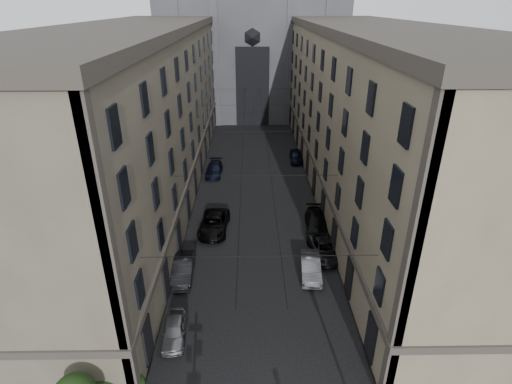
{
  "coord_description": "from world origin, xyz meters",
  "views": [
    {
      "loc": [
        -0.52,
        -9.44,
        20.91
      ],
      "look_at": [
        -0.16,
        13.57,
        9.97
      ],
      "focal_mm": 28.0,
      "sensor_mm": 36.0,
      "label": 1
    }
  ],
  "objects_px": {
    "car_right_midfar": "(317,222)",
    "car_left_midnear": "(183,269)",
    "car_left_midfar": "(214,224)",
    "car_right_near": "(310,267)",
    "car_left_near": "(174,330)",
    "car_right_midnear": "(325,249)",
    "car_right_far": "(296,156)",
    "car_left_far": "(214,169)",
    "gothic_tower": "(252,20)"
  },
  "relations": [
    {
      "from": "car_right_midfar",
      "to": "car_left_midnear",
      "type": "bearing_deg",
      "value": -144.21
    },
    {
      "from": "car_left_midfar",
      "to": "car_right_near",
      "type": "relative_size",
      "value": 1.28
    },
    {
      "from": "car_left_near",
      "to": "car_right_midnear",
      "type": "xyz_separation_m",
      "value": [
        12.0,
        9.76,
        0.03
      ]
    },
    {
      "from": "car_left_midnear",
      "to": "car_right_far",
      "type": "height_order",
      "value": "car_right_far"
    },
    {
      "from": "car_right_near",
      "to": "car_right_midfar",
      "type": "distance_m",
      "value": 7.69
    },
    {
      "from": "car_left_far",
      "to": "car_right_far",
      "type": "relative_size",
      "value": 1.1
    },
    {
      "from": "car_left_far",
      "to": "car_right_near",
      "type": "xyz_separation_m",
      "value": [
        9.84,
        -21.96,
        0.02
      ]
    },
    {
      "from": "gothic_tower",
      "to": "car_right_midfar",
      "type": "xyz_separation_m",
      "value": [
        6.2,
        -49.37,
        -16.99
      ]
    },
    {
      "from": "gothic_tower",
      "to": "car_left_midnear",
      "type": "xyz_separation_m",
      "value": [
        -6.2,
        -56.99,
        -17.01
      ]
    },
    {
      "from": "car_left_midnear",
      "to": "car_left_far",
      "type": "xyz_separation_m",
      "value": [
        0.85,
        22.09,
        -0.05
      ]
    },
    {
      "from": "car_left_near",
      "to": "car_right_far",
      "type": "bearing_deg",
      "value": 66.53
    },
    {
      "from": "car_left_midnear",
      "to": "car_left_far",
      "type": "height_order",
      "value": "car_left_midnear"
    },
    {
      "from": "car_left_midnear",
      "to": "car_right_midfar",
      "type": "bearing_deg",
      "value": 29.49
    },
    {
      "from": "gothic_tower",
      "to": "car_left_midfar",
      "type": "relative_size",
      "value": 9.85
    },
    {
      "from": "car_left_near",
      "to": "car_left_far",
      "type": "distance_m",
      "value": 28.86
    },
    {
      "from": "car_left_midfar",
      "to": "car_right_midnear",
      "type": "xyz_separation_m",
      "value": [
        10.4,
        -4.47,
        -0.12
      ]
    },
    {
      "from": "gothic_tower",
      "to": "car_left_midnear",
      "type": "height_order",
      "value": "gothic_tower"
    },
    {
      "from": "car_left_far",
      "to": "car_right_far",
      "type": "distance_m",
      "value": 12.52
    },
    {
      "from": "car_left_midnear",
      "to": "car_right_midfar",
      "type": "relative_size",
      "value": 0.86
    },
    {
      "from": "car_left_midfar",
      "to": "car_left_far",
      "type": "height_order",
      "value": "car_left_midfar"
    },
    {
      "from": "gothic_tower",
      "to": "car_left_near",
      "type": "xyz_separation_m",
      "value": [
        -5.8,
        -63.76,
        -17.14
      ]
    },
    {
      "from": "gothic_tower",
      "to": "car_right_far",
      "type": "height_order",
      "value": "gothic_tower"
    },
    {
      "from": "car_right_near",
      "to": "car_right_midfar",
      "type": "relative_size",
      "value": 0.83
    },
    {
      "from": "car_left_midfar",
      "to": "car_right_near",
      "type": "height_order",
      "value": "car_left_midfar"
    },
    {
      "from": "car_right_near",
      "to": "car_right_midnear",
      "type": "height_order",
      "value": "car_right_near"
    },
    {
      "from": "car_right_near",
      "to": "car_right_midfar",
      "type": "xyz_separation_m",
      "value": [
        1.71,
        7.49,
        0.05
      ]
    },
    {
      "from": "car_right_near",
      "to": "car_left_midnear",
      "type": "bearing_deg",
      "value": -176.07
    },
    {
      "from": "car_left_near",
      "to": "car_right_midnear",
      "type": "bearing_deg",
      "value": 35.27
    },
    {
      "from": "gothic_tower",
      "to": "car_left_far",
      "type": "relative_size",
      "value": 11.39
    },
    {
      "from": "gothic_tower",
      "to": "car_left_far",
      "type": "xyz_separation_m",
      "value": [
        -5.35,
        -34.9,
        -17.06
      ]
    },
    {
      "from": "gothic_tower",
      "to": "car_left_midnear",
      "type": "bearing_deg",
      "value": -96.21
    },
    {
      "from": "car_left_midnear",
      "to": "car_left_far",
      "type": "bearing_deg",
      "value": 85.69
    },
    {
      "from": "car_left_far",
      "to": "car_right_far",
      "type": "xyz_separation_m",
      "value": [
        11.55,
        4.85,
        0.05
      ]
    },
    {
      "from": "car_right_far",
      "to": "car_left_midnear",
      "type": "bearing_deg",
      "value": -112.95
    },
    {
      "from": "car_right_near",
      "to": "car_right_midnear",
      "type": "relative_size",
      "value": 0.92
    },
    {
      "from": "car_left_midfar",
      "to": "car_right_midnear",
      "type": "relative_size",
      "value": 1.18
    },
    {
      "from": "gothic_tower",
      "to": "car_left_near",
      "type": "relative_size",
      "value": 14.94
    },
    {
      "from": "car_left_midnear",
      "to": "car_right_midfar",
      "type": "distance_m",
      "value": 14.56
    },
    {
      "from": "gothic_tower",
      "to": "car_left_near",
      "type": "distance_m",
      "value": 66.27
    },
    {
      "from": "gothic_tower",
      "to": "car_left_far",
      "type": "distance_m",
      "value": 39.21
    },
    {
      "from": "car_right_midnear",
      "to": "gothic_tower",
      "type": "bearing_deg",
      "value": 89.64
    },
    {
      "from": "car_left_near",
      "to": "car_right_near",
      "type": "distance_m",
      "value": 12.39
    },
    {
      "from": "car_left_midfar",
      "to": "car_left_far",
      "type": "distance_m",
      "value": 14.66
    },
    {
      "from": "car_left_near",
      "to": "car_right_midnear",
      "type": "distance_m",
      "value": 15.47
    },
    {
      "from": "car_left_midfar",
      "to": "car_right_midfar",
      "type": "relative_size",
      "value": 1.06
    },
    {
      "from": "car_left_midnear",
      "to": "car_left_midfar",
      "type": "bearing_deg",
      "value": 72.92
    },
    {
      "from": "car_left_midnear",
      "to": "car_right_near",
      "type": "height_order",
      "value": "car_left_midnear"
    },
    {
      "from": "car_right_far",
      "to": "car_left_midfar",
      "type": "bearing_deg",
      "value": -116.35
    },
    {
      "from": "car_right_far",
      "to": "car_right_near",
      "type": "bearing_deg",
      "value": -91.87
    },
    {
      "from": "car_left_midfar",
      "to": "car_right_far",
      "type": "distance_m",
      "value": 22.07
    }
  ]
}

